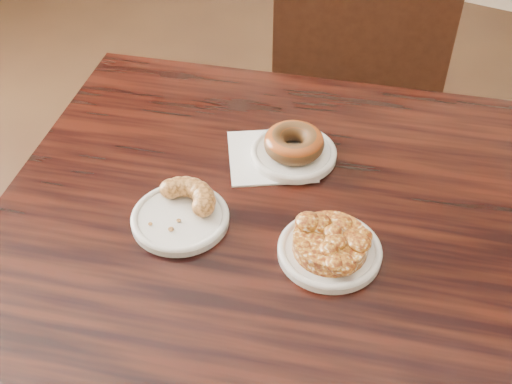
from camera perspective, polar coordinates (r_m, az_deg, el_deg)
The scene contains 9 objects.
cafe_table at distance 1.34m, azimuth 0.06°, elevation -13.69°, with size 0.87×0.87×0.75m, color black.
chair_far at distance 1.89m, azimuth 8.64°, elevation 8.78°, with size 0.46×0.46×0.90m, color black, non-canonical shape.
napkin at distance 1.16m, azimuth 1.38°, elevation 3.20°, with size 0.15×0.15×0.00m, color white.
plate_donut at distance 1.16m, azimuth 3.34°, elevation 3.43°, with size 0.16×0.16×0.01m, color silver.
plate_cruller at distance 1.05m, azimuth -6.75°, elevation -2.36°, with size 0.16×0.16×0.01m, color silver.
plate_fritter at distance 1.00m, azimuth 6.55°, elevation -5.25°, with size 0.16×0.16×0.01m, color silver.
glazed_donut at distance 1.14m, azimuth 3.39°, elevation 4.40°, with size 0.11×0.11×0.04m, color brown.
apple_fritter at distance 0.98m, azimuth 6.66°, elevation -4.27°, with size 0.15×0.15×0.04m, color #4F1A08, non-canonical shape.
cruller_fragment at distance 1.03m, azimuth -6.85°, elevation -1.47°, with size 0.12×0.12×0.03m, color #5E3512, non-canonical shape.
Camera 1 is at (0.17, -0.66, 1.50)m, focal length 45.00 mm.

